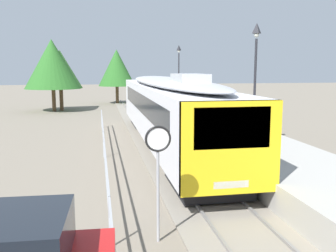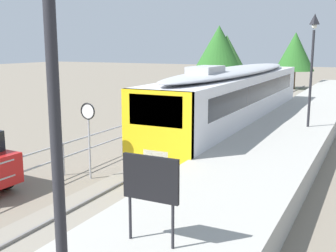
# 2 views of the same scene
# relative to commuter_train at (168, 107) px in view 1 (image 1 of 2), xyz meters

# --- Properties ---
(ground_plane) EXTENTS (160.00, 160.00, 0.00)m
(ground_plane) POSITION_rel_commuter_train_xyz_m (-3.00, -0.61, -2.15)
(ground_plane) COLOR slate
(track_rails) EXTENTS (3.20, 60.00, 0.14)m
(track_rails) POSITION_rel_commuter_train_xyz_m (0.00, -0.61, -2.11)
(track_rails) COLOR gray
(track_rails) RESTS_ON ground
(commuter_train) EXTENTS (2.82, 19.23, 3.74)m
(commuter_train) POSITION_rel_commuter_train_xyz_m (0.00, 0.00, 0.00)
(commuter_train) COLOR silver
(commuter_train) RESTS_ON track_rails
(station_platform) EXTENTS (3.90, 60.00, 0.90)m
(station_platform) POSITION_rel_commuter_train_xyz_m (3.25, -0.61, -1.70)
(station_platform) COLOR #A8A59E
(station_platform) RESTS_ON ground
(platform_lamp_mid_platform) EXTENTS (0.34, 0.34, 5.35)m
(platform_lamp_mid_platform) POSITION_rel_commuter_train_xyz_m (4.10, -1.42, 2.48)
(platform_lamp_mid_platform) COLOR #232328
(platform_lamp_mid_platform) RESTS_ON station_platform
(platform_lamp_far_end) EXTENTS (0.34, 0.34, 5.35)m
(platform_lamp_far_end) POSITION_rel_commuter_train_xyz_m (4.10, 16.37, 2.48)
(platform_lamp_far_end) COLOR #232328
(platform_lamp_far_end) RESTS_ON station_platform
(speed_limit_sign) EXTENTS (0.61, 0.10, 2.81)m
(speed_limit_sign) POSITION_rel_commuter_train_xyz_m (-2.17, -10.53, -0.02)
(speed_limit_sign) COLOR #9EA0A5
(speed_limit_sign) RESTS_ON ground
(carpark_fence) EXTENTS (0.06, 36.06, 1.25)m
(carpark_fence) POSITION_rel_commuter_train_xyz_m (-3.30, -10.61, -1.24)
(carpark_fence) COLOR #9EA0A5
(carpark_fence) RESTS_ON ground
(tree_behind_carpark) EXTENTS (5.26, 5.26, 6.82)m
(tree_behind_carpark) POSITION_rel_commuter_train_xyz_m (-7.70, 18.55, 2.34)
(tree_behind_carpark) COLOR brown
(tree_behind_carpark) RESTS_ON ground
(tree_behind_station_far) EXTENTS (4.15, 4.15, 5.86)m
(tree_behind_station_far) POSITION_rel_commuter_train_xyz_m (-7.04, 19.02, 1.86)
(tree_behind_station_far) COLOR brown
(tree_behind_station_far) RESTS_ON ground
(tree_distant_left) EXTENTS (4.24, 4.24, 6.25)m
(tree_distant_left) POSITION_rel_commuter_train_xyz_m (-1.31, 25.31, 2.00)
(tree_distant_left) COLOR brown
(tree_distant_left) RESTS_ON ground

